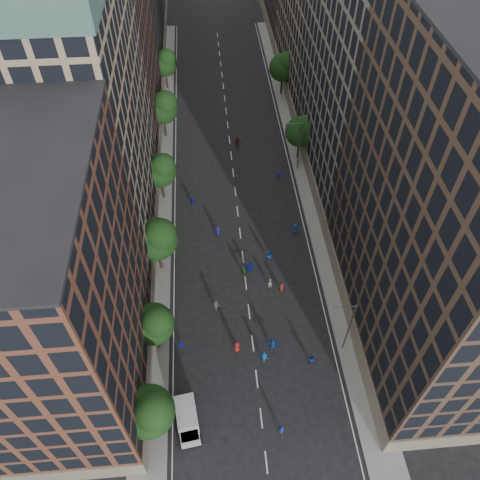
% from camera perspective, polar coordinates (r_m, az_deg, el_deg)
% --- Properties ---
extents(ground, '(240.00, 240.00, 0.00)m').
position_cam_1_polar(ground, '(74.01, -0.55, 5.71)').
color(ground, black).
rests_on(ground, ground).
extents(sidewalk_left, '(4.00, 105.00, 0.15)m').
position_cam_1_polar(sidewalk_left, '(79.93, -9.69, 8.82)').
color(sidewalk_left, slate).
rests_on(sidewalk_left, ground).
extents(sidewalk_right, '(4.00, 105.00, 0.15)m').
position_cam_1_polar(sidewalk_right, '(81.08, 7.64, 9.78)').
color(sidewalk_right, slate).
rests_on(sidewalk_right, ground).
extents(bldg_left_a, '(14.00, 22.00, 30.00)m').
position_cam_1_polar(bldg_left_a, '(45.92, -22.16, -6.99)').
color(bldg_left_a, brown).
rests_on(bldg_left_a, ground).
extents(bldg_left_b, '(14.00, 26.00, 34.00)m').
position_cam_1_polar(bldg_left_b, '(61.25, -18.77, 12.90)').
color(bldg_left_b, '#8F795D').
rests_on(bldg_left_b, ground).
extents(bldg_left_c, '(14.00, 20.00, 28.00)m').
position_cam_1_polar(bldg_left_c, '(82.15, -15.97, 20.58)').
color(bldg_left_c, brown).
rests_on(bldg_left_c, ground).
extents(bldg_right_a, '(14.00, 30.00, 36.00)m').
position_cam_1_polar(bldg_right_a, '(49.16, 24.45, 2.08)').
color(bldg_right_a, '#433024').
rests_on(bldg_right_a, ground).
extents(bldg_right_b, '(14.00, 28.00, 33.00)m').
position_cam_1_polar(bldg_right_b, '(71.02, 15.40, 18.44)').
color(bldg_right_b, '#6B6358').
rests_on(bldg_right_b, ground).
extents(tree_left_0, '(5.20, 5.20, 8.83)m').
position_cam_1_polar(tree_left_0, '(48.42, -10.92, -19.81)').
color(tree_left_0, black).
rests_on(tree_left_0, ground).
extents(tree_left_1, '(4.80, 4.80, 8.21)m').
position_cam_1_polar(tree_left_1, '(53.29, -10.41, -9.94)').
color(tree_left_1, black).
rests_on(tree_left_1, ground).
extents(tree_left_2, '(5.60, 5.60, 9.45)m').
position_cam_1_polar(tree_left_2, '(59.84, -10.07, 0.27)').
color(tree_left_2, black).
rests_on(tree_left_2, ground).
extents(tree_left_3, '(5.00, 5.00, 8.58)m').
position_cam_1_polar(tree_left_3, '(70.32, -9.66, 8.51)').
color(tree_left_3, black).
rests_on(tree_left_3, ground).
extents(tree_left_4, '(5.40, 5.40, 9.08)m').
position_cam_1_polar(tree_left_4, '(83.07, -9.36, 15.74)').
color(tree_left_4, black).
rests_on(tree_left_4, ground).
extents(tree_left_5, '(4.80, 4.80, 8.33)m').
position_cam_1_polar(tree_left_5, '(97.14, -9.10, 20.63)').
color(tree_left_5, black).
rests_on(tree_left_5, ground).
extents(tree_right_a, '(5.00, 5.00, 8.39)m').
position_cam_1_polar(tree_right_a, '(77.91, 7.56, 13.11)').
color(tree_right_a, black).
rests_on(tree_right_a, ground).
extents(tree_right_b, '(5.20, 5.20, 8.83)m').
position_cam_1_polar(tree_right_b, '(94.44, 5.38, 20.34)').
color(tree_right_b, black).
rests_on(tree_right_b, ground).
extents(streetlamp_near, '(2.64, 0.22, 9.06)m').
position_cam_1_polar(streetlamp_near, '(54.09, 13.01, -10.10)').
color(streetlamp_near, '#595B60').
rests_on(streetlamp_near, ground).
extents(streetlamp_far, '(2.64, 0.22, 9.06)m').
position_cam_1_polar(streetlamp_far, '(75.74, 7.13, 11.56)').
color(streetlamp_far, '#595B60').
rests_on(streetlamp_far, ground).
extents(cargo_van, '(2.86, 5.04, 2.55)m').
position_cam_1_polar(cargo_van, '(52.56, -6.43, -20.94)').
color(cargo_van, '#B4B4B6').
rests_on(cargo_van, ground).
extents(skater_0, '(0.96, 0.83, 1.67)m').
position_cam_1_polar(skater_0, '(53.58, -5.68, -19.48)').
color(skater_0, navy).
rests_on(skater_0, ground).
extents(skater_1, '(0.69, 0.53, 1.69)m').
position_cam_1_polar(skater_1, '(52.61, 5.10, -22.13)').
color(skater_1, '#132C9B').
rests_on(skater_1, ground).
extents(skater_2, '(0.92, 0.78, 1.65)m').
position_cam_1_polar(skater_2, '(56.23, 8.63, -14.17)').
color(skater_2, '#121695').
rests_on(skater_2, ground).
extents(skater_3, '(1.23, 0.85, 1.74)m').
position_cam_1_polar(skater_3, '(55.74, 2.97, -14.13)').
color(skater_3, '#114690').
rests_on(skater_3, ground).
extents(skater_4, '(0.96, 0.55, 1.55)m').
position_cam_1_polar(skater_4, '(56.93, -7.18, -12.66)').
color(skater_4, '#1627BA').
rests_on(skater_4, ground).
extents(skater_5, '(1.76, 0.65, 1.87)m').
position_cam_1_polar(skater_5, '(56.51, 4.00, -12.62)').
color(skater_5, '#1545B0').
rests_on(skater_5, ground).
extents(skater_6, '(0.96, 0.75, 1.75)m').
position_cam_1_polar(skater_6, '(56.32, -0.37, -12.89)').
color(skater_6, maroon).
rests_on(skater_6, ground).
extents(skater_7, '(0.66, 0.50, 1.64)m').
position_cam_1_polar(skater_7, '(61.13, 5.08, -5.83)').
color(skater_7, maroon).
rests_on(skater_7, ground).
extents(skater_8, '(0.88, 0.77, 1.53)m').
position_cam_1_polar(skater_8, '(61.51, 3.62, -5.28)').
color(skater_8, '#B0B0AC').
rests_on(skater_8, ground).
extents(skater_9, '(1.16, 0.72, 1.72)m').
position_cam_1_polar(skater_9, '(59.36, -2.95, -8.01)').
color(skater_9, '#3A3A3E').
rests_on(skater_9, ground).
extents(skater_10, '(1.03, 0.59, 1.66)m').
position_cam_1_polar(skater_10, '(62.52, 0.46, -3.80)').
color(skater_10, '#1C5F21').
rests_on(skater_10, ground).
extents(skater_11, '(1.64, 0.60, 1.74)m').
position_cam_1_polar(skater_11, '(62.82, 1.17, -3.40)').
color(skater_11, '#131BA1').
rests_on(skater_11, ground).
extents(skater_12, '(0.86, 0.64, 1.59)m').
position_cam_1_polar(skater_12, '(68.03, 6.70, 1.40)').
color(skater_12, '#123995').
rests_on(skater_12, ground).
extents(skater_13, '(0.73, 0.54, 1.83)m').
position_cam_1_polar(skater_13, '(67.12, -2.74, 1.07)').
color(skater_13, '#1814A5').
rests_on(skater_13, ground).
extents(skater_14, '(1.14, 1.02, 1.93)m').
position_cam_1_polar(skater_14, '(64.10, 3.50, -1.94)').
color(skater_14, '#123894').
rests_on(skater_14, ground).
extents(skater_15, '(1.17, 0.94, 1.58)m').
position_cam_1_polar(skater_15, '(76.19, 4.72, 7.81)').
color(skater_15, '#131C9C').
rests_on(skater_15, ground).
extents(skater_16, '(1.06, 0.64, 1.69)m').
position_cam_1_polar(skater_16, '(71.75, -5.79, 4.65)').
color(skater_16, '#131BA1').
rests_on(skater_16, ground).
extents(skater_17, '(1.73, 0.94, 1.78)m').
position_cam_1_polar(skater_17, '(82.71, -0.34, 11.86)').
color(skater_17, maroon).
rests_on(skater_17, ground).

